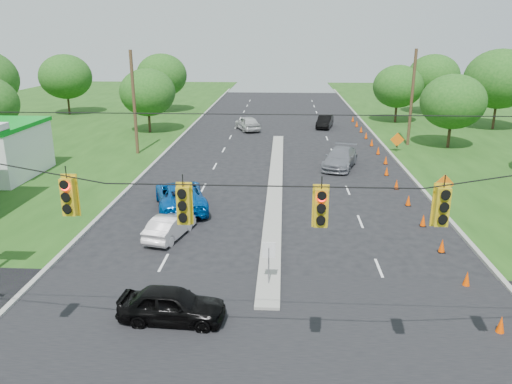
{
  "coord_description": "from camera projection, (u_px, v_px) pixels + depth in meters",
  "views": [
    {
      "loc": [
        0.53,
        -12.97,
        10.24
      ],
      "look_at": [
        -0.78,
        10.46,
        2.8
      ],
      "focal_mm": 35.0,
      "sensor_mm": 36.0,
      "label": 1
    }
  ],
  "objects": [
    {
      "name": "ground",
      "position": [
        262.0,
        380.0,
        15.46
      ],
      "size": [
        160.0,
        160.0,
        0.0
      ],
      "primitive_type": "plane",
      "color": "black",
      "rests_on": "ground"
    },
    {
      "name": "cross_street",
      "position": [
        262.0,
        380.0,
        15.46
      ],
      "size": [
        160.0,
        14.0,
        0.02
      ],
      "primitive_type": "cube",
      "color": "black",
      "rests_on": "ground"
    },
    {
      "name": "curb_left",
      "position": [
        164.0,
        154.0,
        44.56
      ],
      "size": [
        0.25,
        110.0,
        0.16
      ],
      "primitive_type": "cube",
      "color": "gray",
      "rests_on": "ground"
    },
    {
      "name": "curb_right",
      "position": [
        393.0,
        157.0,
        43.48
      ],
      "size": [
        0.25,
        110.0,
        0.16
      ],
      "primitive_type": "cube",
      "color": "gray",
      "rests_on": "ground"
    },
    {
      "name": "median",
      "position": [
        275.0,
        185.0,
        35.45
      ],
      "size": [
        1.0,
        34.0,
        0.18
      ],
      "primitive_type": "cube",
      "color": "gray",
      "rests_on": "ground"
    },
    {
      "name": "median_sign",
      "position": [
        269.0,
        255.0,
        20.73
      ],
      "size": [
        0.55,
        0.06,
        2.05
      ],
      "color": "gray",
      "rests_on": "ground"
    },
    {
      "name": "signal_span",
      "position": [
        259.0,
        246.0,
        13.01
      ],
      "size": [
        25.6,
        0.32,
        9.0
      ],
      "color": "#422D1C",
      "rests_on": "ground"
    },
    {
      "name": "utility_pole_far_left",
      "position": [
        134.0,
        103.0,
        43.32
      ],
      "size": [
        0.28,
        0.28,
        9.0
      ],
      "primitive_type": "cylinder",
      "color": "#422D1C",
      "rests_on": "ground"
    },
    {
      "name": "utility_pole_far_right",
      "position": [
        412.0,
        98.0,
        46.75
      ],
      "size": [
        0.28,
        0.28,
        9.0
      ],
      "primitive_type": "cylinder",
      "color": "#422D1C",
      "rests_on": "ground"
    },
    {
      "name": "cone_0",
      "position": [
        501.0,
        325.0,
        17.77
      ],
      "size": [
        0.32,
        0.32,
        0.7
      ],
      "primitive_type": "cone",
      "color": "#F74700",
      "rests_on": "ground"
    },
    {
      "name": "cone_1",
      "position": [
        467.0,
        279.0,
        21.1
      ],
      "size": [
        0.32,
        0.32,
        0.7
      ],
      "primitive_type": "cone",
      "color": "#F74700",
      "rests_on": "ground"
    },
    {
      "name": "cone_2",
      "position": [
        442.0,
        246.0,
        24.43
      ],
      "size": [
        0.32,
        0.32,
        0.7
      ],
      "primitive_type": "cone",
      "color": "#F74700",
      "rests_on": "ground"
    },
    {
      "name": "cone_3",
      "position": [
        423.0,
        220.0,
        27.76
      ],
      "size": [
        0.32,
        0.32,
        0.7
      ],
      "primitive_type": "cone",
      "color": "#F74700",
      "rests_on": "ground"
    },
    {
      "name": "cone_4",
      "position": [
        408.0,
        200.0,
        31.09
      ],
      "size": [
        0.32,
        0.32,
        0.7
      ],
      "primitive_type": "cone",
      "color": "#F74700",
      "rests_on": "ground"
    },
    {
      "name": "cone_5",
      "position": [
        396.0,
        184.0,
        34.42
      ],
      "size": [
        0.32,
        0.32,
        0.7
      ],
      "primitive_type": "cone",
      "color": "#F74700",
      "rests_on": "ground"
    },
    {
      "name": "cone_6",
      "position": [
        387.0,
        171.0,
        37.75
      ],
      "size": [
        0.32,
        0.32,
        0.7
      ],
      "primitive_type": "cone",
      "color": "#F74700",
      "rests_on": "ground"
    },
    {
      "name": "cone_7",
      "position": [
        386.0,
        160.0,
        41.05
      ],
      "size": [
        0.32,
        0.32,
        0.7
      ],
      "primitive_type": "cone",
      "color": "#F74700",
      "rests_on": "ground"
    },
    {
      "name": "cone_8",
      "position": [
        378.0,
        151.0,
        44.39
      ],
      "size": [
        0.32,
        0.32,
        0.7
      ],
      "primitive_type": "cone",
      "color": "#F74700",
      "rests_on": "ground"
    },
    {
      "name": "cone_9",
      "position": [
        372.0,
        142.0,
        47.72
      ],
      "size": [
        0.32,
        0.32,
        0.7
      ],
      "primitive_type": "cone",
      "color": "#F74700",
      "rests_on": "ground"
    },
    {
      "name": "cone_10",
      "position": [
        366.0,
        135.0,
        51.05
      ],
      "size": [
        0.32,
        0.32,
        0.7
      ],
      "primitive_type": "cone",
      "color": "#F74700",
      "rests_on": "ground"
    },
    {
      "name": "cone_11",
      "position": [
        361.0,
        129.0,
        54.38
      ],
      "size": [
        0.32,
        0.32,
        0.7
      ],
      "primitive_type": "cone",
      "color": "#F74700",
      "rests_on": "ground"
    },
    {
      "name": "cone_12",
      "position": [
        357.0,
        124.0,
        57.71
      ],
      "size": [
        0.32,
        0.32,
        0.7
      ],
      "primitive_type": "cone",
      "color": "#F74700",
      "rests_on": "ground"
    },
    {
      "name": "cone_13",
      "position": [
        353.0,
        119.0,
        61.04
      ],
      "size": [
        0.32,
        0.32,
        0.7
      ],
      "primitive_type": "cone",
      "color": "#F74700",
      "rests_on": "ground"
    },
    {
      "name": "work_sign_1",
      "position": [
        444.0,
        185.0,
        31.69
      ],
      "size": [
        1.27,
        0.58,
        1.37
      ],
      "color": "black",
      "rests_on": "ground"
    },
    {
      "name": "work_sign_2",
      "position": [
        397.0,
        140.0,
        45.02
      ],
      "size": [
        1.27,
        0.58,
        1.37
      ],
      "color": "black",
      "rests_on": "ground"
    },
    {
      "name": "tree_4",
      "position": [
        66.0,
        77.0,
        64.95
      ],
      "size": [
        6.72,
        6.72,
        7.84
      ],
      "color": "black",
      "rests_on": "ground"
    },
    {
      "name": "tree_5",
      "position": [
        148.0,
        92.0,
        52.97
      ],
      "size": [
        5.88,
        5.88,
        6.86
      ],
      "color": "black",
      "rests_on": "ground"
    },
    {
      "name": "tree_6",
      "position": [
        162.0,
        75.0,
        67.17
      ],
      "size": [
        6.72,
        6.72,
        7.84
      ],
      "color": "black",
      "rests_on": "ground"
    },
    {
      "name": "tree_9",
      "position": [
        453.0,
        102.0,
        45.66
      ],
      "size": [
        5.88,
        5.88,
        6.86
      ],
      "color": "black",
      "rests_on": "ground"
    },
    {
      "name": "tree_10",
      "position": [
        500.0,
        79.0,
        54.38
      ],
      "size": [
        7.56,
        7.56,
        8.82
      ],
      "color": "black",
      "rests_on": "ground"
    },
    {
      "name": "tree_11",
      "position": [
        433.0,
        77.0,
        65.25
      ],
      "size": [
        6.72,
        6.72,
        7.84
      ],
      "color": "black",
      "rests_on": "ground"
    },
    {
      "name": "tree_12",
      "position": [
        398.0,
        86.0,
        59.09
      ],
      "size": [
        5.88,
        5.88,
        6.86
      ],
      "color": "black",
      "rests_on": "ground"
    },
    {
      "name": "black_sedan",
      "position": [
        172.0,
        305.0,
        18.45
      ],
      "size": [
        4.07,
        1.83,
        1.36
      ],
      "primitive_type": "imported",
      "rotation": [
        0.0,
        0.0,
        1.51
      ],
      "color": "black",
      "rests_on": "ground"
    },
    {
      "name": "white_sedan",
      "position": [
        170.0,
        226.0,
        26.14
      ],
      "size": [
        2.19,
        4.03,
        1.26
      ],
      "primitive_type": "imported",
      "rotation": [
        0.0,
        0.0,
        2.91
      ],
      "color": "silver",
      "rests_on": "ground"
    },
    {
      "name": "blue_pickup",
      "position": [
        180.0,
        195.0,
        30.43
      ],
      "size": [
        4.41,
        6.61,
        1.68
      ],
      "primitive_type": "imported",
      "rotation": [
        0.0,
        0.0,
        3.43
      ],
      "color": "#0248A1",
      "rests_on": "ground"
    },
    {
      "name": "silver_car_far",
      "position": [
        340.0,
        158.0,
        39.88
      ],
      "size": [
        3.63,
        5.78,
        1.56
      ],
      "primitive_type": "imported",
      "rotation": [
        0.0,
        0.0,
        -0.29
      ],
      "color": "slate",
      "rests_on": "ground"
    },
    {
      "name": "silver_car_oncoming",
      "position": [
        247.0,
        123.0,
        55.44
      ],
      "size": [
        3.49,
        5.04,
        1.59
      ],
      "primitive_type": "imported",
      "rotation": [
        0.0,
        0.0,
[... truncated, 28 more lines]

